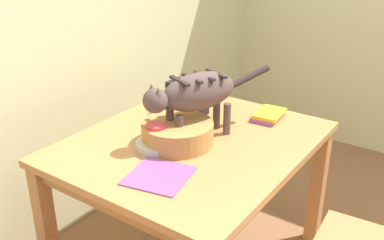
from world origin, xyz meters
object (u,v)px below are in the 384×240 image
cat (195,94)px  saucer_bowl (157,145)px  magazine (159,176)px  wicker_basket (177,133)px  book_stack (268,115)px  coffee_mug (157,133)px  toaster (187,98)px  dining_table (192,156)px

cat → saucer_bowl: size_ratio=3.42×
magazine → wicker_basket: 0.31m
book_stack → magazine: bearing=172.6°
coffee_mug → toaster: bearing=17.2°
magazine → book_stack: 0.79m
dining_table → book_stack: size_ratio=5.84×
magazine → dining_table: bearing=1.2°
saucer_bowl → coffee_mug: coffee_mug is taller
coffee_mug → toaster: toaster is taller
magazine → wicker_basket: (0.28, 0.11, 0.05)m
coffee_mug → wicker_basket: bearing=-26.8°
magazine → coffee_mug: bearing=28.6°
dining_table → wicker_basket: 0.16m
wicker_basket → coffee_mug: bearing=153.2°
wicker_basket → book_stack: bearing=-23.2°
coffee_mug → magazine: 0.26m
coffee_mug → wicker_basket: coffee_mug is taller
magazine → book_stack: (0.78, -0.10, 0.02)m
wicker_basket → magazine: bearing=-157.8°
cat → toaster: cat is taller
dining_table → toaster: 0.37m
dining_table → wicker_basket: (-0.07, 0.03, 0.14)m
dining_table → wicker_basket: wicker_basket is taller
coffee_mug → wicker_basket: (0.09, -0.05, -0.02)m
magazine → book_stack: bearing=-19.2°
saucer_bowl → book_stack: size_ratio=0.94×
cat → coffee_mug: 0.25m
magazine → toaster: (0.60, 0.29, 0.08)m
book_stack → wicker_basket: 0.54m
dining_table → cat: (0.03, 0.00, 0.31)m
book_stack → wicker_basket: (-0.50, 0.21, 0.04)m
cat → saucer_bowl: (-0.19, 0.08, -0.20)m
saucer_bowl → toaster: size_ratio=0.95×
magazine → toaster: size_ratio=1.21×
coffee_mug → magazine: coffee_mug is taller
book_stack → coffee_mug: bearing=156.2°
book_stack → wicker_basket: bearing=156.8°
cat → magazine: cat is taller
coffee_mug → saucer_bowl: bearing=180.0°
coffee_mug → magazine: bearing=-139.6°
coffee_mug → toaster: 0.43m
magazine → cat: bearing=0.4°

